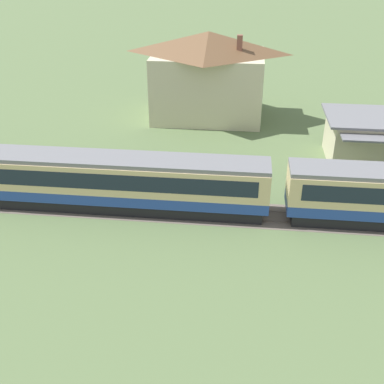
# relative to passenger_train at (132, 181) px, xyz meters

# --- Properties ---
(passenger_train) EXTENTS (107.50, 3.03, 4.15)m
(passenger_train) POSITION_rel_passenger_train_xyz_m (0.00, 0.00, 0.00)
(passenger_train) COLOR #234293
(passenger_train) RESTS_ON ground_plane
(station_house_brown_roof) EXTENTS (12.57, 9.02, 9.24)m
(station_house_brown_roof) POSITION_rel_passenger_train_xyz_m (3.80, 20.95, 2.45)
(station_house_brown_roof) COLOR beige
(station_house_brown_roof) RESTS_ON ground_plane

